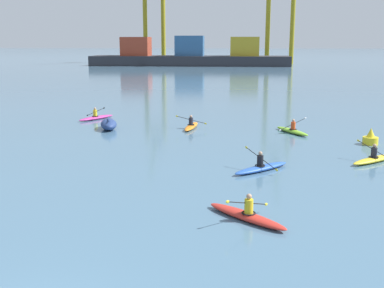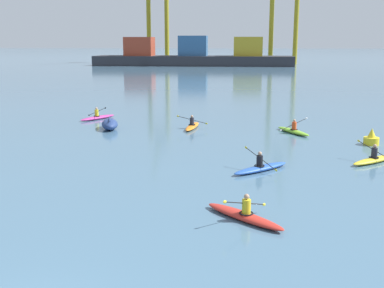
% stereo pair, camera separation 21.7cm
% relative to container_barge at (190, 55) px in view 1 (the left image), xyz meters
% --- Properties ---
extents(container_barge, '(49.22, 8.91, 7.30)m').
position_rel_container_barge_xyz_m(container_barge, '(0.00, 0.00, 0.00)').
color(container_barge, '#28282D').
rests_on(container_barge, ground).
extents(gantry_crane_west, '(6.28, 15.85, 30.59)m').
position_rel_container_barge_xyz_m(gantry_crane_west, '(-11.37, 14.75, 12.89)').
color(gantry_crane_west, olive).
rests_on(gantry_crane_west, ground).
extents(capsized_dinghy, '(1.78, 2.80, 0.76)m').
position_rel_container_barge_xyz_m(capsized_dinghy, '(2.50, -87.62, -2.15)').
color(capsized_dinghy, navy).
rests_on(capsized_dinghy, ground).
extents(channel_buoy, '(0.90, 0.90, 1.00)m').
position_rel_container_barge_xyz_m(channel_buoy, '(19.25, -91.10, -2.14)').
color(channel_buoy, yellow).
rests_on(channel_buoy, ground).
extents(kayak_red, '(2.92, 2.73, 0.97)m').
position_rel_container_barge_xyz_m(kayak_red, '(11.65, -103.94, -2.33)').
color(kayak_red, red).
rests_on(kayak_red, ground).
extents(kayak_orange, '(2.24, 3.45, 0.95)m').
position_rel_container_barge_xyz_m(kayak_orange, '(8.18, -86.72, -2.33)').
color(kayak_orange, orange).
rests_on(kayak_orange, ground).
extents(kayak_magenta, '(2.32, 3.20, 1.07)m').
position_rel_container_barge_xyz_m(kayak_magenta, '(0.41, -83.53, -2.33)').
color(kayak_magenta, '#C13384').
rests_on(kayak_magenta, ground).
extents(kayak_lime, '(2.16, 3.27, 1.02)m').
position_rel_container_barge_xyz_m(kayak_lime, '(15.06, -87.87, -2.33)').
color(kayak_lime, '#7ABC2D').
rests_on(kayak_lime, ground).
extents(kayak_blue, '(2.89, 2.76, 1.04)m').
position_rel_container_barge_xyz_m(kayak_blue, '(12.49, -97.55, -2.33)').
color(kayak_blue, '#2856B2').
rests_on(kayak_blue, ground).
extents(kayak_yellow, '(2.98, 2.66, 1.02)m').
position_rel_container_barge_xyz_m(kayak_yellow, '(18.32, -95.35, -2.33)').
color(kayak_yellow, yellow).
rests_on(kayak_yellow, ground).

